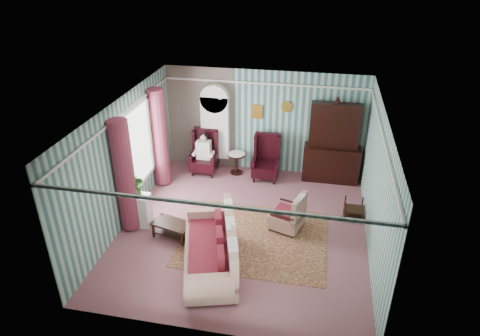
% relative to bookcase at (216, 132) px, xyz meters
% --- Properties ---
extents(floor, '(6.00, 6.00, 0.00)m').
position_rel_bookcase_xyz_m(floor, '(1.35, -2.84, -1.12)').
color(floor, '#804A51').
rests_on(floor, ground).
extents(room_shell, '(5.53, 6.02, 2.91)m').
position_rel_bookcase_xyz_m(room_shell, '(0.73, -2.66, 0.89)').
color(room_shell, '#3C6D65').
rests_on(room_shell, ground).
extents(bookcase, '(0.80, 0.28, 2.24)m').
position_rel_bookcase_xyz_m(bookcase, '(0.00, 0.00, 0.00)').
color(bookcase, white).
rests_on(bookcase, floor).
extents(dresser_hutch, '(1.50, 0.56, 2.36)m').
position_rel_bookcase_xyz_m(dresser_hutch, '(3.25, -0.12, 0.06)').
color(dresser_hutch, black).
rests_on(dresser_hutch, floor).
extents(wingback_left, '(0.76, 0.80, 1.25)m').
position_rel_bookcase_xyz_m(wingback_left, '(-0.25, -0.39, -0.50)').
color(wingback_left, black).
rests_on(wingback_left, floor).
extents(wingback_right, '(0.76, 0.80, 1.25)m').
position_rel_bookcase_xyz_m(wingback_right, '(1.50, -0.39, -0.50)').
color(wingback_right, black).
rests_on(wingback_right, floor).
extents(seated_woman, '(0.44, 0.40, 1.18)m').
position_rel_bookcase_xyz_m(seated_woman, '(-0.25, -0.39, -0.53)').
color(seated_woman, white).
rests_on(seated_woman, floor).
extents(round_side_table, '(0.50, 0.50, 0.60)m').
position_rel_bookcase_xyz_m(round_side_table, '(0.65, -0.24, -0.82)').
color(round_side_table, black).
rests_on(round_side_table, floor).
extents(nest_table, '(0.45, 0.38, 0.54)m').
position_rel_bookcase_xyz_m(nest_table, '(3.82, -1.94, -0.85)').
color(nest_table, black).
rests_on(nest_table, floor).
extents(plant_stand, '(0.55, 0.35, 0.80)m').
position_rel_bookcase_xyz_m(plant_stand, '(-1.05, -3.14, -0.72)').
color(plant_stand, white).
rests_on(plant_stand, floor).
extents(rug, '(3.20, 2.60, 0.01)m').
position_rel_bookcase_xyz_m(rug, '(1.65, -3.14, -1.11)').
color(rug, '#531C1B').
rests_on(rug, floor).
extents(sofa, '(1.69, 2.45, 1.11)m').
position_rel_bookcase_xyz_m(sofa, '(0.95, -4.31, -0.56)').
color(sofa, '#C4B198').
rests_on(sofa, floor).
extents(floral_armchair, '(0.96, 0.95, 1.08)m').
position_rel_bookcase_xyz_m(floral_armchair, '(2.30, -2.61, -0.58)').
color(floral_armchair, '#B8AC8F').
rests_on(floral_armchair, floor).
extents(coffee_table, '(0.96, 0.67, 0.38)m').
position_rel_bookcase_xyz_m(coffee_table, '(-0.15, -3.44, -0.93)').
color(coffee_table, black).
rests_on(coffee_table, floor).
extents(potted_plant_a, '(0.44, 0.40, 0.42)m').
position_rel_bookcase_xyz_m(potted_plant_a, '(-1.09, -3.20, -0.11)').
color(potted_plant_a, '#1E551A').
rests_on(potted_plant_a, plant_stand).
extents(potted_plant_b, '(0.28, 0.24, 0.45)m').
position_rel_bookcase_xyz_m(potted_plant_b, '(-1.02, -3.08, -0.09)').
color(potted_plant_b, '#1D4F18').
rests_on(potted_plant_b, plant_stand).
extents(potted_plant_c, '(0.25, 0.25, 0.44)m').
position_rel_bookcase_xyz_m(potted_plant_c, '(-1.07, -3.12, -0.10)').
color(potted_plant_c, '#20581B').
rests_on(potted_plant_c, plant_stand).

